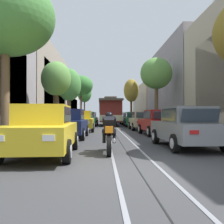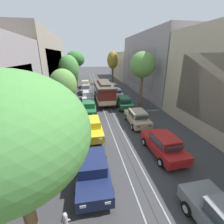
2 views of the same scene
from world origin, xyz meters
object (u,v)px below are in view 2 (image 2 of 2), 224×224
Objects in this scene: parked_car_red_second_right at (164,145)px; parked_car_white_fifth_right at (116,93)px; street_tree_kerb_left_mid at (69,69)px; street_tree_kerb_right_second at (143,65)px; street_tree_kerb_right_mid at (113,60)px; parked_car_beige_mid_right at (137,117)px; fire_hydrant at (65,220)px; street_tree_kerb_left_second at (63,86)px; parked_car_green_fourth_right at (124,102)px; parked_car_silver_fifth_left at (88,96)px; parked_car_beige_far_left at (85,84)px; street_tree_kerb_left_fourth at (75,59)px; parked_car_teal_far_right at (107,83)px; parked_car_grey_sixth_left at (86,89)px; parked_car_green_fourth_left at (89,108)px; street_tree_kerb_left_far at (76,59)px; pedestrian_on_left_pavement at (62,99)px; parked_car_navy_second_left at (93,170)px; street_tree_kerb_left_near at (9,137)px; cable_car_trolley at (104,92)px; parked_car_white_sixth_right at (112,87)px; parked_car_yellow_mid_left at (92,127)px.

parked_car_red_second_right is 16.99m from parked_car_white_fifth_right.
street_tree_kerb_left_mid is 11.11m from street_tree_kerb_right_second.
street_tree_kerb_right_second is 0.94× the size of street_tree_kerb_right_mid.
parked_car_beige_mid_right reaches higher than fire_hydrant.
parked_car_beige_mid_right is 13.70m from street_tree_kerb_left_mid.
parked_car_beige_mid_right is 0.74× the size of street_tree_kerb_left_second.
parked_car_white_fifth_right is at bearing 89.56° from parked_car_green_fourth_right.
parked_car_silver_fifth_left is 1.00× the size of parked_car_beige_far_left.
parked_car_beige_far_left is at bearing 101.31° from parked_car_red_second_right.
street_tree_kerb_left_fourth is at bearing 100.14° from parked_car_silver_fifth_left.
fire_hydrant is at bearing -103.58° from street_tree_kerb_right_mid.
parked_car_white_fifth_right is at bearing -55.32° from street_tree_kerb_left_fourth.
street_tree_kerb_left_mid is (-7.54, -11.67, 4.20)m from parked_car_teal_far_right.
parked_car_red_second_right is 1.01× the size of parked_car_green_fourth_right.
parked_car_silver_fifth_left is at bearing -88.75° from parked_car_beige_far_left.
street_tree_kerb_left_fourth is at bearing 107.02° from parked_car_grey_sixth_left.
street_tree_kerb_right_mid reaches higher than parked_car_green_fourth_left.
street_tree_kerb_left_far is (-7.34, 34.10, 5.14)m from parked_car_beige_mid_right.
parked_car_navy_second_left is at bearing -77.02° from pedestrian_on_left_pavement.
parked_car_green_fourth_left is 0.65× the size of street_tree_kerb_left_near.
parked_car_red_second_right is at bearing -79.23° from street_tree_kerb_left_far.
parked_car_white_fifth_right is 10.76m from parked_car_teal_far_right.
street_tree_kerb_left_far reaches higher than pedestrian_on_left_pavement.
street_tree_kerb_left_fourth is 1.01× the size of street_tree_kerb_left_far.
street_tree_kerb_right_second reaches higher than parked_car_beige_mid_right.
parked_car_red_second_right and parked_car_beige_mid_right have the same top height.
street_tree_kerb_right_mid is at bearing 74.96° from cable_car_trolley.
parked_car_grey_sixth_left is 0.58× the size of street_tree_kerb_right_second.
parked_car_green_fourth_left is at bearing 140.82° from parked_car_beige_mid_right.
pedestrian_on_left_pavement is at bearing -118.91° from parked_car_grey_sixth_left.
parked_car_green_fourth_left is 13.48m from parked_car_white_sixth_right.
parked_car_navy_second_left reaches higher than pedestrian_on_left_pavement.
parked_car_beige_mid_right reaches higher than pedestrian_on_left_pavement.
parked_car_green_fourth_right is (5.16, 12.88, 0.00)m from parked_car_navy_second_left.
fire_hydrant is at bearing -124.00° from parked_car_beige_mid_right.
parked_car_white_sixth_right is (0.17, 16.53, 0.00)m from parked_car_beige_mid_right.
parked_car_white_fifth_right is 2.78× the size of pedestrian_on_left_pavement.
parked_car_navy_second_left is at bearing -90.83° from parked_car_silver_fifth_left.
street_tree_kerb_left_second is 21.02m from street_tree_kerb_left_fourth.
parked_car_beige_far_left is 16.51m from parked_car_green_fourth_right.
parked_car_red_second_right is (5.20, -9.53, 0.00)m from parked_car_green_fourth_left.
parked_car_navy_second_left is 0.55× the size of street_tree_kerb_left_far.
street_tree_kerb_right_mid reaches higher than parked_car_silver_fifth_left.
parked_car_navy_second_left is 0.54× the size of street_tree_kerb_right_mid.
fire_hydrant is (-6.70, -4.21, -0.38)m from parked_car_red_second_right.
parked_car_silver_fifth_left is 19.84m from fire_hydrant.
street_tree_kerb_left_second reaches higher than cable_car_trolley.
street_tree_kerb_left_fourth is (-7.18, 27.14, 5.44)m from parked_car_red_second_right.
street_tree_kerb_right_second is (9.79, 17.00, 0.56)m from street_tree_kerb_left_near.
parked_car_yellow_mid_left is at bearing -134.19° from street_tree_kerb_right_second.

